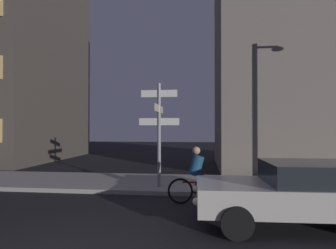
% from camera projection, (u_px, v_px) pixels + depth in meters
% --- Properties ---
extents(sidewalk_kerb, '(40.00, 3.43, 0.14)m').
position_uv_depth(sidewalk_kerb, '(142.00, 183.00, 10.96)').
color(sidewalk_kerb, '#9E9991').
rests_on(sidewalk_kerb, ground_plane).
extents(signpost, '(1.37, 1.74, 3.52)m').
position_uv_depth(signpost, '(159.00, 125.00, 9.87)').
color(signpost, gray).
rests_on(signpost, sidewalk_kerb).
extents(car_side_parked, '(4.55, 2.19, 1.39)m').
position_uv_depth(car_side_parked, '(302.00, 192.00, 6.35)').
color(car_side_parked, beige).
rests_on(car_side_parked, ground_plane).
extents(cyclist, '(1.82, 0.34, 1.61)m').
position_uv_depth(cyclist, '(198.00, 177.00, 8.16)').
color(cyclist, black).
rests_on(cyclist, ground_plane).
extents(building_right_block, '(8.23, 7.07, 12.08)m').
position_uv_depth(building_right_block, '(294.00, 56.00, 15.78)').
color(building_right_block, slate).
rests_on(building_right_block, ground_plane).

